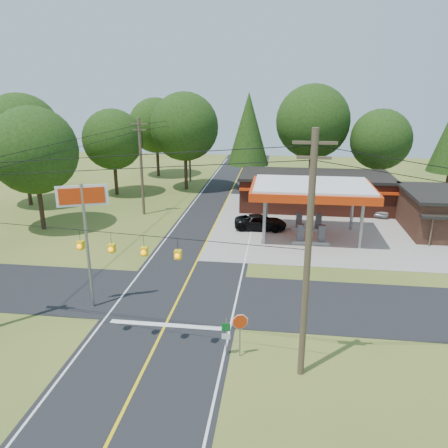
# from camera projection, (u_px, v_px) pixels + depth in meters

# --- Properties ---
(ground) EXTENTS (120.00, 120.00, 0.00)m
(ground) POSITION_uv_depth(u_px,v_px,m) (180.00, 296.00, 28.33)
(ground) COLOR #4C5F21
(ground) RESTS_ON ground
(main_highway) EXTENTS (8.00, 120.00, 0.02)m
(main_highway) POSITION_uv_depth(u_px,v_px,m) (180.00, 296.00, 28.33)
(main_highway) COLOR black
(main_highway) RESTS_ON ground
(cross_road) EXTENTS (70.00, 7.00, 0.02)m
(cross_road) POSITION_uv_depth(u_px,v_px,m) (180.00, 296.00, 28.32)
(cross_road) COLOR black
(cross_road) RESTS_ON ground
(lane_center_yellow) EXTENTS (0.15, 110.00, 0.00)m
(lane_center_yellow) POSITION_uv_depth(u_px,v_px,m) (180.00, 296.00, 28.32)
(lane_center_yellow) COLOR yellow
(lane_center_yellow) RESTS_ON main_highway
(gas_canopy) EXTENTS (10.60, 7.40, 4.88)m
(gas_canopy) POSITION_uv_depth(u_px,v_px,m) (312.00, 191.00, 38.20)
(gas_canopy) COLOR gray
(gas_canopy) RESTS_ON ground
(convenience_store) EXTENTS (16.40, 7.55, 3.80)m
(convenience_store) POSITION_uv_depth(u_px,v_px,m) (314.00, 191.00, 48.22)
(convenience_store) COLOR #5B261A
(convenience_store) RESTS_ON ground
(utility_pole_near_right) EXTENTS (1.80, 0.30, 11.50)m
(utility_pole_near_right) POSITION_uv_depth(u_px,v_px,m) (308.00, 257.00, 18.98)
(utility_pole_near_right) COLOR #473828
(utility_pole_near_right) RESTS_ON ground
(utility_pole_far_left) EXTENTS (1.80, 0.30, 10.00)m
(utility_pole_far_left) POSITION_uv_depth(u_px,v_px,m) (141.00, 165.00, 44.72)
(utility_pole_far_left) COLOR #473828
(utility_pole_far_left) RESTS_ON ground
(utility_pole_north) EXTENTS (0.30, 0.30, 9.50)m
(utility_pole_north) POSITION_uv_depth(u_px,v_px,m) (190.00, 148.00, 60.73)
(utility_pole_north) COLOR #473828
(utility_pole_north) RESTS_ON ground
(overhead_beacons) EXTENTS (17.04, 2.04, 1.03)m
(overhead_beacons) POSITION_uv_depth(u_px,v_px,m) (127.00, 236.00, 20.89)
(overhead_beacons) COLOR black
(overhead_beacons) RESTS_ON ground
(treeline_backdrop) EXTENTS (70.27, 51.59, 13.30)m
(treeline_backdrop) POSITION_uv_depth(u_px,v_px,m) (233.00, 137.00, 48.61)
(treeline_backdrop) COLOR #332316
(treeline_backdrop) RESTS_ON ground
(suv_car) EXTENTS (5.02, 5.02, 1.36)m
(suv_car) POSITION_uv_depth(u_px,v_px,m) (260.00, 222.00, 41.26)
(suv_car) COLOR black
(suv_car) RESTS_ON ground
(sedan_car) EXTENTS (4.68, 4.68, 1.29)m
(sedan_car) POSITION_uv_depth(u_px,v_px,m) (382.00, 209.00, 45.87)
(sedan_car) COLOR silver
(sedan_car) RESTS_ON ground
(big_stop_sign) EXTENTS (2.73, 1.11, 7.78)m
(big_stop_sign) POSITION_uv_depth(u_px,v_px,m) (84.00, 216.00, 25.25)
(big_stop_sign) COLOR gray
(big_stop_sign) RESTS_ON ground
(octagonal_stop_sign) EXTENTS (0.80, 0.30, 2.39)m
(octagonal_stop_sign) POSITION_uv_depth(u_px,v_px,m) (240.00, 325.00, 21.55)
(octagonal_stop_sign) COLOR gray
(octagonal_stop_sign) RESTS_ON ground
(route_sign_post) EXTENTS (0.43, 0.10, 2.12)m
(route_sign_post) POSITION_uv_depth(u_px,v_px,m) (226.00, 334.00, 21.79)
(route_sign_post) COLOR gray
(route_sign_post) RESTS_ON ground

